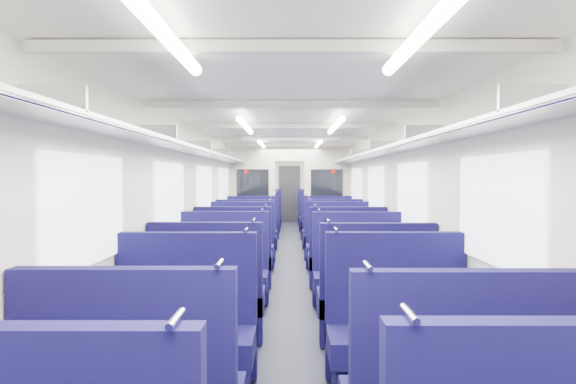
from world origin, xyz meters
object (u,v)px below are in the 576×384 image
seat_12 (234,261)px  seat_18 (252,234)px  seat_16 (247,242)px  seat_24 (263,217)px  seat_21 (322,225)px  seat_15 (338,250)px  seat_22 (261,220)px  seat_26 (264,214)px  seat_9 (375,304)px  seat_6 (184,341)px  seat_19 (328,234)px  seat_23 (319,220)px  seat_25 (317,217)px  seat_20 (258,224)px  seat_17 (332,241)px  end_door (290,194)px  seat_8 (208,302)px  seat_11 (359,280)px  seat_7 (399,340)px  bulkhead (290,193)px  seat_14 (242,250)px  seat_13 (346,262)px  seat_10 (223,279)px  seat_27 (315,214)px

seat_12 → seat_18: 3.33m
seat_16 → seat_24: size_ratio=1.00×
seat_16 → seat_21: 3.61m
seat_15 → seat_22: bearing=106.8°
seat_18 → seat_26: 5.49m
seat_9 → seat_15: 3.57m
seat_6 → seat_19: same height
seat_15 → seat_26: 7.84m
seat_18 → seat_23: size_ratio=1.00×
seat_25 → seat_24: bearing=175.5°
seat_16 → seat_26: (0.00, 6.69, 0.00)m
seat_20 → seat_23: bearing=35.2°
seat_17 → end_door: bearing=96.0°
seat_6 → seat_17: bearing=74.0°
seat_8 → seat_25: 10.11m
seat_9 → seat_26: (-1.66, 11.23, 0.00)m
seat_26 → seat_18: bearing=-90.0°
seat_15 → seat_21: (0.00, 4.17, 0.00)m
seat_23 → seat_8: bearing=-100.4°
seat_11 → seat_16: (-1.66, 3.42, 0.00)m
seat_19 → seat_20: size_ratio=1.00×
seat_7 → seat_16: bearing=106.5°
seat_20 → seat_23: same height
bulkhead → seat_8: (-0.83, -6.75, -0.85)m
end_door → seat_14: size_ratio=1.62×
seat_14 → seat_17: size_ratio=1.00×
seat_22 → seat_26: 2.17m
seat_15 → seat_16: (-1.66, 0.97, 0.00)m
seat_14 → seat_24: same height
seat_7 → seat_13: bearing=90.0°
seat_17 → seat_25: (0.00, 5.32, 0.00)m
seat_16 → seat_19: (1.66, 1.30, 0.00)m
bulkhead → seat_21: bearing=48.0°
seat_7 → seat_18: size_ratio=1.00×
seat_22 → seat_13: bearing=-76.1°
seat_13 → seat_18: 3.75m
seat_6 → seat_24: same height
seat_10 → seat_12: same height
seat_9 → seat_10: same height
seat_16 → seat_25: same height
bulkhead → end_door: bearing=90.0°
seat_12 → seat_23: (1.66, 6.67, 0.00)m
end_door → seat_27: bearing=-60.0°
seat_8 → seat_12: bearing=90.0°
seat_22 → bulkhead: bearing=-69.7°
bulkhead → seat_11: size_ratio=2.27×
seat_19 → seat_20: bearing=128.7°
seat_10 → seat_12: 1.22m
seat_11 → seat_20: size_ratio=1.00×
seat_19 → seat_26: bearing=107.1°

